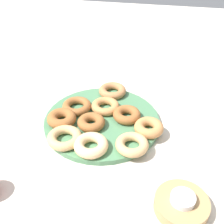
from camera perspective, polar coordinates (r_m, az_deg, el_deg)
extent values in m
plane|color=beige|center=(0.84, -2.01, -2.24)|extent=(2.40, 2.40, 0.00)
cylinder|color=#4C7F56|center=(0.84, -2.02, -1.83)|extent=(0.34, 0.34, 0.02)
torus|color=#C6844C|center=(0.79, 7.39, -3.11)|extent=(0.11, 0.11, 0.03)
torus|color=#995B2D|center=(0.83, 2.98, -0.56)|extent=(0.11, 0.11, 0.03)
torus|color=#995B2D|center=(0.87, -7.07, 1.19)|extent=(0.12, 0.12, 0.02)
torus|color=#C6844C|center=(0.86, -1.22, 1.15)|extent=(0.12, 0.12, 0.02)
torus|color=#995B2D|center=(0.80, -4.19, -2.09)|extent=(0.10, 0.10, 0.03)
torus|color=#EABC84|center=(0.73, -4.20, -6.64)|extent=(0.09, 0.09, 0.03)
torus|color=#995B2D|center=(0.82, -10.06, -1.26)|extent=(0.12, 0.12, 0.03)
torus|color=tan|center=(0.76, -9.48, -5.12)|extent=(0.11, 0.11, 0.02)
torus|color=#B27547|center=(0.93, 0.10, 4.28)|extent=(0.13, 0.13, 0.02)
torus|color=tan|center=(0.74, 4.03, -6.52)|extent=(0.11, 0.11, 0.02)
cylinder|color=tan|center=(0.65, 13.74, -17.62)|extent=(0.12, 0.12, 0.03)
cylinder|color=silver|center=(0.63, 14.02, -16.51)|extent=(0.05, 0.05, 0.01)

